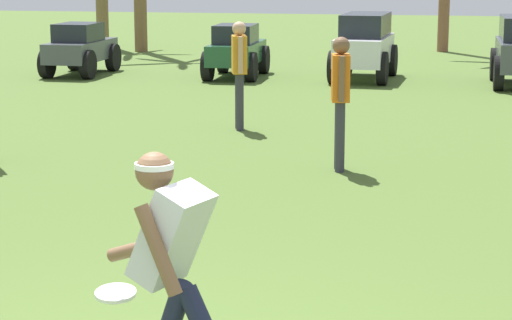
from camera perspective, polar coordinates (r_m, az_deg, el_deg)
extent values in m
cube|color=silver|center=(5.43, -4.85, -4.28)|extent=(0.48, 0.44, 0.57)
sphere|color=brown|center=(5.41, -5.86, -0.63)|extent=(0.26, 0.26, 0.21)
cylinder|color=white|center=(5.41, -5.86, -0.32)|extent=(0.27, 0.27, 0.03)
cylinder|color=brown|center=(5.77, -6.13, -4.88)|extent=(0.57, 0.25, 0.27)
cylinder|color=brown|center=(5.26, -5.61, -5.15)|extent=(0.29, 0.16, 0.49)
cylinder|color=white|center=(6.04, -8.03, -7.55)|extent=(0.29, 0.29, 0.05)
cylinder|color=#33333D|center=(11.57, 4.83, 1.31)|extent=(0.13, 0.13, 0.82)
cylinder|color=#33333D|center=(11.74, 4.78, 1.46)|extent=(0.13, 0.13, 0.82)
cube|color=orange|center=(11.56, 4.86, 4.71)|extent=(0.26, 0.37, 0.54)
cylinder|color=brown|center=(11.35, 4.92, 4.63)|extent=(0.08, 0.08, 0.52)
cylinder|color=brown|center=(11.76, 4.80, 4.87)|extent=(0.08, 0.08, 0.52)
sphere|color=brown|center=(11.52, 4.89, 6.53)|extent=(0.23, 0.23, 0.20)
cylinder|color=#33333D|center=(14.34, -0.93, 3.31)|extent=(0.14, 0.14, 0.82)
cylinder|color=#33333D|center=(14.52, -0.99, 3.41)|extent=(0.14, 0.14, 0.82)
cube|color=orange|center=(14.35, -0.97, 6.05)|extent=(0.29, 0.38, 0.54)
cylinder|color=tan|center=(14.14, -0.89, 6.01)|extent=(0.09, 0.09, 0.52)
cylinder|color=tan|center=(14.56, -1.04, 6.17)|extent=(0.09, 0.09, 0.52)
sphere|color=tan|center=(14.32, -0.97, 7.52)|extent=(0.25, 0.25, 0.20)
cube|color=#474C51|center=(21.73, -9.99, 6.17)|extent=(0.91, 2.20, 0.42)
cube|color=#1E232B|center=(21.60, -10.12, 7.21)|extent=(0.80, 1.10, 0.38)
cylinder|color=black|center=(22.63, -10.32, 5.83)|extent=(0.18, 0.60, 0.60)
cylinder|color=black|center=(22.31, -8.16, 5.82)|extent=(0.18, 0.60, 0.60)
cylinder|color=black|center=(21.21, -11.86, 5.41)|extent=(0.18, 0.60, 0.60)
cylinder|color=black|center=(20.87, -9.59, 5.40)|extent=(0.18, 0.60, 0.60)
cube|color=#235133|center=(20.93, -1.12, 6.15)|extent=(0.97, 2.23, 0.42)
cube|color=#1E232B|center=(20.80, -1.17, 7.22)|extent=(0.83, 1.13, 0.38)
cylinder|color=black|center=(21.79, -1.89, 5.80)|extent=(0.20, 0.61, 0.60)
cylinder|color=black|center=(21.63, 0.45, 5.76)|extent=(0.20, 0.61, 0.60)
cylinder|color=black|center=(20.30, -2.78, 5.38)|extent=(0.20, 0.61, 0.60)
cylinder|color=black|center=(20.12, -0.27, 5.34)|extent=(0.20, 0.61, 0.60)
cube|color=silver|center=(20.60, 6.20, 6.27)|extent=(1.05, 2.43, 0.55)
cube|color=#1E232B|center=(20.71, 6.29, 7.69)|extent=(0.91, 1.83, 0.46)
cylinder|color=black|center=(21.52, 5.22, 5.77)|extent=(0.20, 0.67, 0.66)
cylinder|color=black|center=(21.39, 7.78, 5.68)|extent=(0.20, 0.67, 0.66)
cylinder|color=black|center=(19.87, 4.48, 5.31)|extent=(0.20, 0.67, 0.66)
cylinder|color=black|center=(19.74, 7.24, 5.22)|extent=(0.20, 0.67, 0.66)
cylinder|color=black|center=(20.98, 13.50, 5.36)|extent=(0.19, 0.66, 0.66)
cylinder|color=black|center=(19.31, 13.71, 4.85)|extent=(0.19, 0.66, 0.66)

